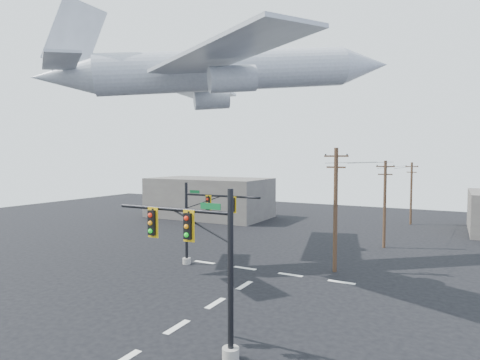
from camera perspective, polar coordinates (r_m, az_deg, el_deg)
The scene contains 10 objects.
ground at distance 23.39m, azimuth -8.95°, elevation -19.95°, with size 120.00×120.00×0.00m, color black.
lane_markings at distance 27.54m, azimuth -2.01°, elevation -16.25°, with size 14.00×21.20×0.01m.
signal_mast_near at distance 19.05m, azimuth -5.12°, elevation -12.12°, with size 6.83×0.86×7.81m.
signal_mast_far at distance 33.95m, azimuth -5.55°, elevation -5.89°, with size 7.35×0.78×7.05m.
utility_pole_a at distance 32.92m, azimuth 13.42°, elevation -3.80°, with size 1.99×0.37×9.96m.
utility_pole_b at distance 43.20m, azimuth 19.89°, elevation -3.00°, with size 1.80×0.31×8.88m.
utility_pole_c at distance 59.56m, azimuth 23.17°, elevation -1.58°, with size 1.69×0.67×8.52m.
power_lines at distance 45.76m, azimuth 20.33°, elevation 1.95°, with size 5.01×27.53×0.70m.
airliner at distance 36.45m, azimuth -2.25°, elevation 15.16°, with size 27.59×25.92×8.33m.
building_left at distance 62.01m, azimuth -4.39°, elevation -2.51°, with size 18.00×10.00×6.00m, color #615D55.
Camera 1 is at (12.95, -17.17, 9.19)m, focal length 30.00 mm.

